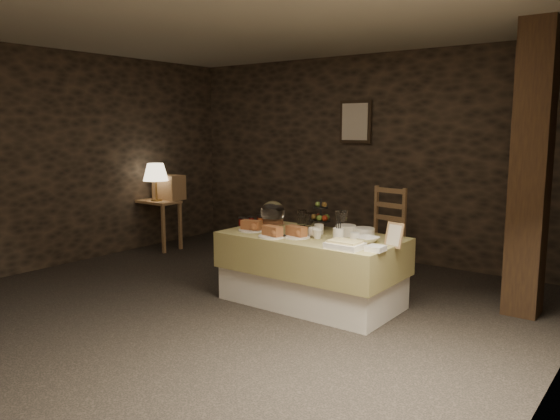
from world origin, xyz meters
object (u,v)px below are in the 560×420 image
Objects in this scene: table_lamp at (156,173)px; fruit_stand at (321,217)px; timber_column at (531,171)px; console_table at (157,210)px; wine_rack at (169,187)px; chair at (383,234)px; buffet_table at (311,264)px.

table_lamp is 2.93m from fruit_stand.
timber_column is 1.97m from fruit_stand.
timber_column is (4.75, 0.18, 0.75)m from console_table.
wine_rack reaches higher than fruit_stand.
wine_rack is (0.00, 0.23, -0.22)m from table_lamp.
timber_column reaches higher than chair.
console_table is at bearing -177.82° from timber_column.
buffet_table is 3.14m from console_table.
chair is at bearing 14.58° from console_table.
wine_rack reaches higher than buffet_table.
table_lamp reaches higher than buffet_table.
fruit_stand is (-0.10, -1.19, 0.36)m from chair.
fruit_stand is (-0.11, 0.33, 0.41)m from buffet_table.
buffet_table is at bearing -80.30° from chair.
chair is at bearing 15.70° from table_lamp.
fruit_stand reaches higher than buffet_table.
fruit_stand is at bearing -7.79° from console_table.
table_lamp is 3.17m from chair.
buffet_table is 2.21× the size of chair.
table_lamp is 1.72× the size of fruit_stand.
console_table reaches higher than buffet_table.
fruit_stand is (2.94, -0.40, 0.24)m from console_table.
wine_rack is 3.08m from chair.
chair reaches higher than console_table.
timber_column is at bearing 2.81° from table_lamp.
console_table is (-3.05, 0.73, 0.16)m from buffet_table.
wine_rack is at bearing 74.48° from console_table.
table_lamp is at bearing 167.18° from buffet_table.
buffet_table is 5.66× the size of fruit_stand.
timber_column reaches higher than wine_rack.
console_table is 1.62× the size of wine_rack.
wine_rack is (0.05, 0.18, 0.30)m from console_table.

